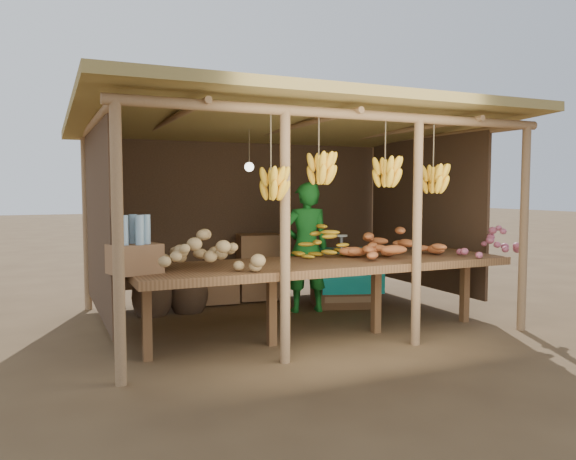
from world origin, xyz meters
name	(u,v)px	position (x,y,z in m)	size (l,w,h in m)	color
ground	(288,319)	(0.00, 0.00, 0.00)	(60.00, 60.00, 0.00)	brown
stall_structure	(291,155)	(0.00, -0.06, 1.91)	(4.70, 3.50, 2.43)	#97714D
counter	(326,267)	(0.00, -0.95, 0.74)	(3.90, 1.05, 0.80)	brown
potato_heap	(203,250)	(-1.33, -1.12, 0.99)	(1.13, 0.68, 0.37)	tan
sweet_potato_heap	(391,239)	(0.84, -0.87, 0.98)	(1.10, 0.66, 0.36)	#C56632
onion_heap	(488,238)	(1.90, -1.18, 0.98)	(0.86, 0.52, 0.36)	#B2566D
banana_pile	(325,241)	(0.15, -0.63, 0.97)	(0.54, 0.32, 0.34)	gold
tomato_basin	(127,258)	(-1.90, -0.55, 0.88)	(0.39, 0.39, 0.21)	navy
bottle_box	(135,251)	(-1.90, -1.00, 0.99)	(0.48, 0.42, 0.51)	brown
vendor	(306,247)	(0.37, 0.28, 0.80)	(0.59, 0.38, 1.61)	#1B7A26
tarp_crate	(341,276)	(0.95, 0.42, 0.39)	(0.97, 0.90, 0.95)	brown
carton_stack	(245,273)	(-0.11, 1.20, 0.39)	(1.22, 0.52, 0.89)	brown
burlap_sacks	(170,290)	(-1.20, 0.85, 0.29)	(0.93, 0.49, 0.66)	#4B3423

